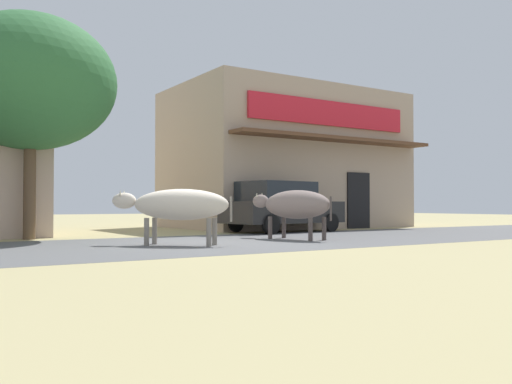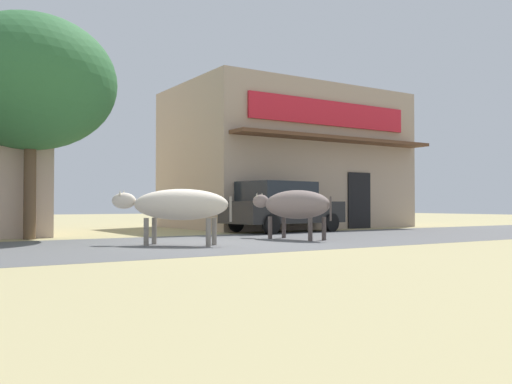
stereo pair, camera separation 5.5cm
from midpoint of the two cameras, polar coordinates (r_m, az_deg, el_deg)
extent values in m
plane|color=tan|center=(12.88, -6.46, -5.28)|extent=(80.00, 80.00, 0.00)
cube|color=#575859|center=(12.88, -6.46, -5.27)|extent=(72.00, 5.97, 0.00)
cube|color=tan|center=(22.67, 2.86, 3.27)|extent=(8.88, 5.69, 5.40)
cube|color=red|center=(20.58, 7.61, 7.98)|extent=(7.11, 0.10, 0.90)
cube|color=brown|center=(20.15, 8.34, 5.39)|extent=(8.53, 0.90, 0.12)
cube|color=black|center=(21.24, 10.40, -0.86)|extent=(1.10, 0.06, 2.10)
cylinder|color=brown|center=(15.45, -22.30, 0.37)|extent=(0.31, 0.31, 2.64)
ellipsoid|color=#2E6635|center=(15.76, -22.22, 10.38)|extent=(4.37, 4.37, 3.49)
cube|color=black|center=(18.26, 2.73, -2.07)|extent=(4.25, 2.28, 0.70)
cube|color=#1E2328|center=(18.06, 2.02, 0.05)|extent=(2.42, 1.91, 0.64)
cylinder|color=black|center=(19.82, 3.79, -3.02)|extent=(0.62, 0.25, 0.60)
cylinder|color=black|center=(18.58, 7.59, -3.13)|extent=(0.62, 0.25, 0.60)
cylinder|color=black|center=(18.10, -2.27, -3.18)|extent=(0.62, 0.25, 0.60)
cylinder|color=black|center=(16.73, 1.47, -3.34)|extent=(0.62, 0.25, 0.60)
ellipsoid|color=beige|center=(12.29, -7.83, -1.28)|extent=(2.04, 1.97, 0.68)
ellipsoid|color=beige|center=(12.76, -13.49, -0.88)|extent=(0.60, 0.59, 0.36)
cone|color=beige|center=(12.70, -13.87, -0.06)|extent=(0.06, 0.06, 0.12)
cone|color=beige|center=(12.88, -13.51, -0.08)|extent=(0.06, 0.06, 0.12)
cylinder|color=gray|center=(12.31, -11.29, -4.04)|extent=(0.11, 0.11, 0.61)
cylinder|color=gray|center=(12.76, -10.49, -3.94)|extent=(0.11, 0.11, 0.61)
cylinder|color=gray|center=(11.87, -4.99, -4.16)|extent=(0.11, 0.11, 0.61)
cylinder|color=gray|center=(12.34, -4.39, -4.05)|extent=(0.11, 0.11, 0.61)
cylinder|color=gray|center=(11.99, -2.71, -1.77)|extent=(0.05, 0.05, 0.55)
ellipsoid|color=gray|center=(14.27, 4.06, -1.29)|extent=(1.15, 2.23, 0.74)
ellipsoid|color=gray|center=(15.18, 0.38, -0.95)|extent=(0.38, 0.60, 0.36)
cone|color=beige|center=(15.15, -0.02, -0.26)|extent=(0.06, 0.06, 0.12)
cone|color=beige|center=(15.29, 0.51, -0.27)|extent=(0.06, 0.06, 0.12)
cylinder|color=#4B403D|center=(14.57, 1.35, -3.68)|extent=(0.11, 0.11, 0.58)
cylinder|color=#4B403D|center=(14.95, 2.77, -3.62)|extent=(0.11, 0.11, 0.58)
cylinder|color=#4B403D|center=(13.63, 5.49, -3.84)|extent=(0.11, 0.11, 0.58)
cylinder|color=#4B403D|center=(14.04, 6.89, -3.76)|extent=(0.11, 0.11, 0.58)
cylinder|color=#4B403D|center=(13.56, 7.56, -1.71)|extent=(0.05, 0.05, 0.59)
camera|label=1|loc=(0.03, -90.11, 0.00)|focal=38.99mm
camera|label=2|loc=(0.03, 89.89, 0.00)|focal=38.99mm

